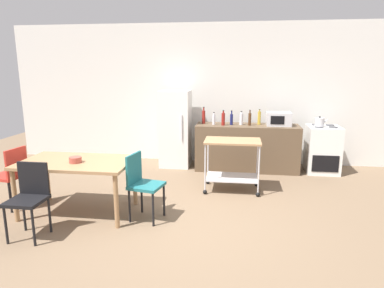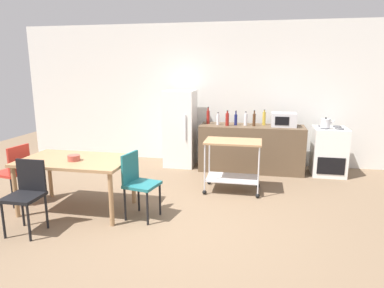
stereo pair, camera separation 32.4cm
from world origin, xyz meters
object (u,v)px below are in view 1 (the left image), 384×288
Objects in this scene: chair_red at (11,173)px; kettle at (320,122)px; bottle_wine at (250,119)px; fruit_bowl at (75,160)px; kitchen_cart at (232,157)px; bottle_sparkling_water at (204,117)px; stove_oven at (322,149)px; bottle_hot_sauce at (259,118)px; refrigerator at (176,129)px; chair_teal at (142,182)px; bottle_vinegar at (223,119)px; microwave at (279,119)px; dining_table at (77,166)px; chair_black at (29,195)px; bottle_olive_oil at (232,119)px; bottle_soy_sauce at (241,119)px; bottle_sesame_oil at (214,119)px.

kettle reaches higher than chair_red.
bottle_wine is 3.44m from fruit_bowl.
bottle_sparkling_water is at bearing 114.95° from kitchen_cart.
bottle_hot_sauce is (-1.22, 0.08, 0.58)m from stove_oven.
refrigerator reaches higher than bottle_wine.
stove_oven is (2.87, 2.53, -0.07)m from chair_teal.
bottle_hot_sauce is (0.70, 0.20, 0.01)m from bottle_vinegar.
microwave is (2.04, -0.08, 0.25)m from refrigerator.
bottle_sparkling_water reaches higher than chair_teal.
dining_table is 1.04m from chair_red.
microwave is at bearing 44.85° from chair_black.
bottle_sparkling_water reaches higher than bottle_wine.
bottle_wine reaches higher than dining_table.
chair_black is at bearing -130.22° from bottle_wine.
chair_teal is 1.72m from kitchen_cart.
bottle_soy_sauce is at bearing 8.53° from bottle_olive_oil.
bottle_soy_sauce is at bearing -15.64° from chair_teal.
stove_oven is 1.36m from bottle_hot_sauce.
stove_oven is 3.26× the size of bottle_olive_oil.
dining_table is 0.95m from chair_teal.
microwave is (0.71, 0.01, 0.01)m from bottle_soy_sauce.
kettle is (1.99, -0.04, -0.00)m from bottle_sesame_oil.
bottle_hot_sauce is (0.88, 0.14, 0.03)m from bottle_sesame_oil.
chair_red is 2.96× the size of bottle_wine.
bottle_vinegar reaches higher than bottle_olive_oil.
chair_red is 3.74m from bottle_vinegar.
dining_table is at bearing -140.13° from microwave.
chair_teal is 2.62m from refrigerator.
bottle_soy_sauce reaches higher than kitchen_cart.
chair_black is 4.13m from bottle_wine.
chair_black is at bearing -118.31° from bottle_sparkling_water.
kettle is (4.71, 2.32, 0.48)m from chair_red.
kettle is at bearing -36.99° from chair_teal.
kitchen_cart is 3.01× the size of bottle_hot_sauce.
fruit_bowl is at bearing -119.28° from bottle_sparkling_water.
bottle_vinegar is 1.04× the size of bottle_olive_oil.
chair_black is 3.93m from bottle_olive_oil.
bottle_olive_oil is at bearing -8.51° from bottle_sparkling_water.
chair_red is at bearing -145.25° from bottle_hot_sauce.
microwave reaches higher than chair_red.
fruit_bowl is (-2.20, -2.54, -0.23)m from bottle_soy_sauce.
chair_red reaches higher than fruit_bowl.
kettle reaches higher than chair_black.
chair_red is at bearing -142.14° from bottle_olive_oil.
bottle_wine reaches higher than chair_red.
bottle_hot_sauce is (2.58, 2.54, 0.36)m from dining_table.
bottle_soy_sauce is (1.33, -0.09, 0.24)m from refrigerator.
microwave is at bearing 56.05° from kitchen_cart.
bottle_olive_oil is at bearing 49.88° from dining_table.
bottle_vinegar reaches higher than stove_oven.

